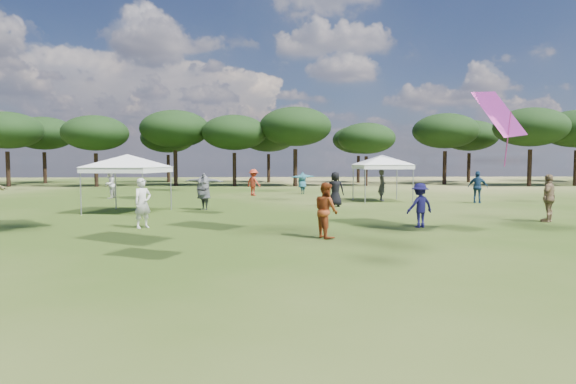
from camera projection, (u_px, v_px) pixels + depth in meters
name	position (u px, v px, depth m)	size (l,w,h in m)	color
tree_line	(285.00, 131.00, 48.99)	(108.78, 17.63, 7.77)	black
tent_left	(127.00, 157.00, 22.59)	(6.23, 6.23, 3.05)	gray
tent_right	(382.00, 157.00, 28.87)	(6.08, 6.08, 3.11)	gray
festival_crowd	(225.00, 191.00, 24.97)	(28.18, 21.33, 1.92)	#806445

